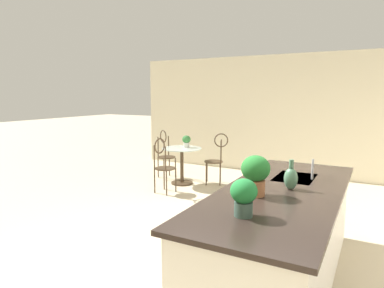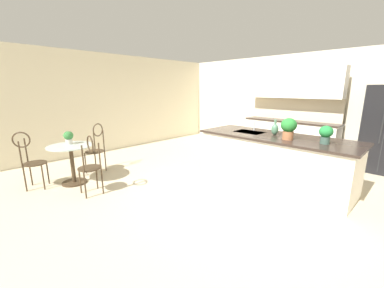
{
  "view_description": "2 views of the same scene",
  "coord_description": "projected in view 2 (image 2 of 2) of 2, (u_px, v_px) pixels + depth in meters",
  "views": [
    {
      "loc": [
        3.45,
        1.59,
        1.82
      ],
      "look_at": [
        -0.67,
        -0.67,
        1.13
      ],
      "focal_mm": 31.58,
      "sensor_mm": 36.0,
      "label": 1
    },
    {
      "loc": [
        2.22,
        -3.26,
        1.77
      ],
      "look_at": [
        -0.45,
        -0.57,
        0.88
      ],
      "focal_mm": 22.16,
      "sensor_mm": 36.0,
      "label": 2
    }
  ],
  "objects": [
    {
      "name": "upper_cabinet_run",
      "position": [
        294.0,
        83.0,
        6.22
      ],
      "size": [
        2.4,
        0.36,
        0.76
      ],
      "color": "white",
      "rests_on": "back_counter_run"
    },
    {
      "name": "chair_near_window",
      "position": [
        90.0,
        162.0,
        3.92
      ],
      "size": [
        0.5,
        0.41,
        1.04
      ],
      "color": "#3D2D1E",
      "rests_on": "ground"
    },
    {
      "name": "sink_faucet",
      "position": [
        254.0,
        125.0,
        4.83
      ],
      "size": [
        0.02,
        0.02,
        0.22
      ],
      "primitive_type": "cylinder",
      "color": "#B2B5BA",
      "rests_on": "kitchen_island"
    },
    {
      "name": "wall_back",
      "position": [
        314.0,
        104.0,
        6.4
      ],
      "size": [
        9.0,
        0.12,
        2.7
      ],
      "primitive_type": "cube",
      "color": "beige",
      "rests_on": "ground"
    },
    {
      "name": "kitchen_island",
      "position": [
        273.0,
        159.0,
        4.46
      ],
      "size": [
        2.8,
        1.06,
        0.92
      ],
      "color": "white",
      "rests_on": "ground"
    },
    {
      "name": "potted_plant_counter_far",
      "position": [
        326.0,
        134.0,
        3.68
      ],
      "size": [
        0.2,
        0.2,
        0.29
      ],
      "color": "#385147",
      "rests_on": "kitchen_island"
    },
    {
      "name": "ground_plane",
      "position": [
        233.0,
        191.0,
        4.18
      ],
      "size": [
        40.0,
        40.0,
        0.0
      ],
      "primitive_type": "plane",
      "color": "beige"
    },
    {
      "name": "vase_on_counter",
      "position": [
        275.0,
        129.0,
        4.41
      ],
      "size": [
        0.13,
        0.13,
        0.29
      ],
      "color": "#4C7A5B",
      "rests_on": "kitchen_island"
    },
    {
      "name": "back_counter_run",
      "position": [
        289.0,
        136.0,
        6.56
      ],
      "size": [
        2.44,
        0.64,
        1.52
      ],
      "color": "white",
      "rests_on": "ground"
    },
    {
      "name": "chair_toward_desk",
      "position": [
        96.0,
        146.0,
        5.06
      ],
      "size": [
        0.5,
        0.52,
        1.04
      ],
      "color": "#3D2D1E",
      "rests_on": "ground"
    },
    {
      "name": "chair_by_island",
      "position": [
        30.0,
        158.0,
        4.19
      ],
      "size": [
        0.52,
        0.52,
        1.04
      ],
      "color": "#3D2D1E",
      "rests_on": "ground"
    },
    {
      "name": "bistro_table",
      "position": [
        72.0,
        161.0,
        4.43
      ],
      "size": [
        0.8,
        0.8,
        0.74
      ],
      "color": "#3D2D1E",
      "rests_on": "ground"
    },
    {
      "name": "potted_plant_on_table",
      "position": [
        68.0,
        137.0,
        4.45
      ],
      "size": [
        0.17,
        0.17,
        0.25
      ],
      "color": "beige",
      "rests_on": "bistro_table"
    },
    {
      "name": "wall_left_window",
      "position": [
        112.0,
        103.0,
        6.79
      ],
      "size": [
        0.12,
        7.8,
        2.7
      ],
      "primitive_type": "cube",
      "color": "beige",
      "rests_on": "ground"
    },
    {
      "name": "potted_plant_counter_near",
      "position": [
        289.0,
        127.0,
        3.98
      ],
      "size": [
        0.26,
        0.26,
        0.36
      ],
      "color": "#9E603D",
      "rests_on": "kitchen_island"
    }
  ]
}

